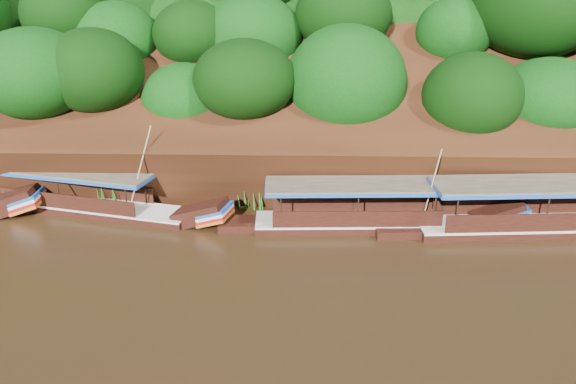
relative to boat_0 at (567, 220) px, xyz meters
name	(u,v)px	position (x,y,z in m)	size (l,w,h in m)	color
ground	(350,300)	(-11.88, -7.09, -0.61)	(160.00, 160.00, 0.00)	black
riverbank	(329,121)	(-11.89, 15.64, 1.28)	(120.00, 30.06, 19.40)	black
boat_0	(567,220)	(0.00, 0.00, 0.00)	(16.81, 3.57, 6.85)	black
boat_1	(383,217)	(-9.62, 0.17, -0.05)	(14.41, 2.95, 5.08)	black
boat_2	(96,203)	(-25.62, 1.70, -0.07)	(15.32, 5.59, 5.68)	black
reeds	(289,195)	(-14.71, 2.50, 0.24)	(48.41, 2.33, 1.94)	#24741D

